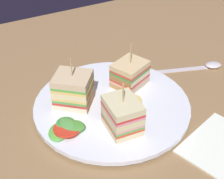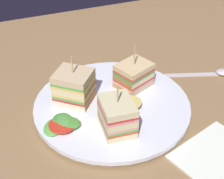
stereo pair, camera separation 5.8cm
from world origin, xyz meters
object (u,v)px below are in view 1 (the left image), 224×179
(sandwich_wedge_1, at_px, (122,115))
(sandwich_wedge_2, at_px, (130,74))
(sandwich_wedge_0, at_px, (73,90))
(chip_pile, at_px, (124,100))
(plate, at_px, (112,105))
(spoon, at_px, (205,66))

(sandwich_wedge_1, relative_size, sandwich_wedge_2, 1.01)
(sandwich_wedge_0, relative_size, chip_pile, 1.42)
(sandwich_wedge_0, bearing_deg, sandwich_wedge_1, -26.57)
(plate, bearing_deg, chip_pile, 143.69)
(sandwich_wedge_2, xyz_separation_m, chip_pile, (0.04, 0.05, -0.02))
(sandwich_wedge_1, height_order, sandwich_wedge_2, sandwich_wedge_1)
(sandwich_wedge_2, xyz_separation_m, spoon, (-0.19, 0.01, -0.03))
(sandwich_wedge_1, relative_size, spoon, 0.62)
(sandwich_wedge_0, height_order, sandwich_wedge_2, sandwich_wedge_0)
(plate, height_order, sandwich_wedge_0, sandwich_wedge_0)
(sandwich_wedge_0, bearing_deg, chip_pile, 9.60)
(sandwich_wedge_0, relative_size, sandwich_wedge_1, 1.03)
(chip_pile, xyz_separation_m, spoon, (-0.23, -0.04, -0.02))
(plate, distance_m, sandwich_wedge_2, 0.07)
(plate, distance_m, sandwich_wedge_0, 0.08)
(chip_pile, bearing_deg, sandwich_wedge_2, -130.61)
(plate, height_order, spoon, plate)
(sandwich_wedge_0, bearing_deg, sandwich_wedge_2, 41.35)
(sandwich_wedge_2, bearing_deg, spoon, 154.92)
(sandwich_wedge_1, height_order, spoon, sandwich_wedge_1)
(sandwich_wedge_0, height_order, chip_pile, sandwich_wedge_0)
(spoon, bearing_deg, sandwich_wedge_2, -163.88)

